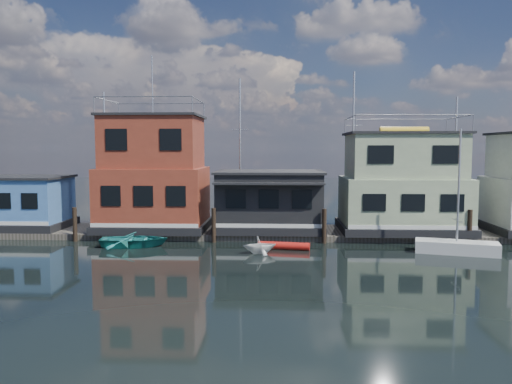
{
  "coord_description": "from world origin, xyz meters",
  "views": [
    {
      "loc": [
        0.14,
        -22.03,
        6.0
      ],
      "look_at": [
        -1.43,
        12.0,
        3.0
      ],
      "focal_mm": 35.0,
      "sensor_mm": 36.0,
      "label": 1
    }
  ],
  "objects_px": {
    "houseboat_red": "(154,176)",
    "dinghy_white": "(260,245)",
    "dinghy_teal": "(134,240)",
    "day_sailer": "(457,246)",
    "houseboat_blue": "(21,202)",
    "red_kayak": "(283,246)",
    "houseboat_dark": "(270,201)",
    "houseboat_green": "(403,185)"
  },
  "relations": [
    {
      "from": "houseboat_red",
      "to": "dinghy_white",
      "type": "xyz_separation_m",
      "value": [
        7.54,
        -6.01,
        -3.6
      ]
    },
    {
      "from": "houseboat_red",
      "to": "dinghy_teal",
      "type": "distance_m",
      "value": 5.72
    },
    {
      "from": "day_sailer",
      "to": "houseboat_blue",
      "type": "bearing_deg",
      "value": -175.29
    },
    {
      "from": "red_kayak",
      "to": "dinghy_white",
      "type": "height_order",
      "value": "dinghy_white"
    },
    {
      "from": "red_kayak",
      "to": "houseboat_dark",
      "type": "bearing_deg",
      "value": 110.53
    },
    {
      "from": "houseboat_blue",
      "to": "dinghy_teal",
      "type": "height_order",
      "value": "houseboat_blue"
    },
    {
      "from": "houseboat_green",
      "to": "dinghy_teal",
      "type": "distance_m",
      "value": 18.01
    },
    {
      "from": "houseboat_dark",
      "to": "red_kayak",
      "type": "bearing_deg",
      "value": -79.1
    },
    {
      "from": "houseboat_dark",
      "to": "houseboat_green",
      "type": "distance_m",
      "value": 9.07
    },
    {
      "from": "day_sailer",
      "to": "red_kayak",
      "type": "height_order",
      "value": "day_sailer"
    },
    {
      "from": "dinghy_teal",
      "to": "dinghy_white",
      "type": "xyz_separation_m",
      "value": [
        7.73,
        -1.64,
        0.09
      ]
    },
    {
      "from": "dinghy_teal",
      "to": "day_sailer",
      "type": "relative_size",
      "value": 0.57
    },
    {
      "from": "houseboat_blue",
      "to": "houseboat_green",
      "type": "relative_size",
      "value": 0.76
    },
    {
      "from": "houseboat_red",
      "to": "dinghy_teal",
      "type": "relative_size",
      "value": 2.91
    },
    {
      "from": "houseboat_blue",
      "to": "red_kayak",
      "type": "bearing_deg",
      "value": -14.62
    },
    {
      "from": "houseboat_red",
      "to": "dinghy_white",
      "type": "height_order",
      "value": "houseboat_red"
    },
    {
      "from": "houseboat_red",
      "to": "houseboat_green",
      "type": "bearing_deg",
      "value": 0.0
    },
    {
      "from": "houseboat_blue",
      "to": "day_sailer",
      "type": "bearing_deg",
      "value": -10.89
    },
    {
      "from": "houseboat_red",
      "to": "dinghy_white",
      "type": "distance_m",
      "value": 10.3
    },
    {
      "from": "houseboat_blue",
      "to": "houseboat_red",
      "type": "height_order",
      "value": "houseboat_red"
    },
    {
      "from": "houseboat_green",
      "to": "dinghy_white",
      "type": "height_order",
      "value": "houseboat_green"
    },
    {
      "from": "houseboat_green",
      "to": "dinghy_white",
      "type": "relative_size",
      "value": 4.36
    },
    {
      "from": "houseboat_blue",
      "to": "houseboat_dark",
      "type": "height_order",
      "value": "houseboat_dark"
    },
    {
      "from": "houseboat_dark",
      "to": "dinghy_teal",
      "type": "relative_size",
      "value": 1.82
    },
    {
      "from": "houseboat_green",
      "to": "day_sailer",
      "type": "bearing_deg",
      "value": -71.71
    },
    {
      "from": "houseboat_red",
      "to": "red_kayak",
      "type": "relative_size",
      "value": 3.81
    },
    {
      "from": "houseboat_red",
      "to": "houseboat_dark",
      "type": "relative_size",
      "value": 1.6
    },
    {
      "from": "dinghy_white",
      "to": "houseboat_green",
      "type": "bearing_deg",
      "value": -74.55
    },
    {
      "from": "houseboat_red",
      "to": "houseboat_green",
      "type": "distance_m",
      "value": 17.01
    },
    {
      "from": "houseboat_dark",
      "to": "houseboat_blue",
      "type": "bearing_deg",
      "value": 179.94
    },
    {
      "from": "houseboat_red",
      "to": "houseboat_blue",
      "type": "bearing_deg",
      "value": -180.0
    },
    {
      "from": "houseboat_red",
      "to": "dinghy_teal",
      "type": "bearing_deg",
      "value": -92.42
    },
    {
      "from": "red_kayak",
      "to": "dinghy_white",
      "type": "distance_m",
      "value": 1.85
    },
    {
      "from": "houseboat_red",
      "to": "red_kayak",
      "type": "xyz_separation_m",
      "value": [
        8.92,
        -4.81,
        -3.88
      ]
    },
    {
      "from": "houseboat_blue",
      "to": "dinghy_white",
      "type": "xyz_separation_m",
      "value": [
        17.04,
        -6.01,
        -1.7
      ]
    },
    {
      "from": "houseboat_dark",
      "to": "dinghy_white",
      "type": "relative_size",
      "value": 3.84
    },
    {
      "from": "houseboat_red",
      "to": "houseboat_dark",
      "type": "bearing_deg",
      "value": -0.14
    },
    {
      "from": "houseboat_dark",
      "to": "day_sailer",
      "type": "bearing_deg",
      "value": -26.68
    },
    {
      "from": "houseboat_blue",
      "to": "day_sailer",
      "type": "height_order",
      "value": "day_sailer"
    },
    {
      "from": "houseboat_blue",
      "to": "houseboat_dark",
      "type": "bearing_deg",
      "value": -0.06
    },
    {
      "from": "houseboat_green",
      "to": "dinghy_white",
      "type": "xyz_separation_m",
      "value": [
        -9.46,
        -6.01,
        -3.04
      ]
    },
    {
      "from": "dinghy_teal",
      "to": "red_kayak",
      "type": "height_order",
      "value": "dinghy_teal"
    }
  ]
}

